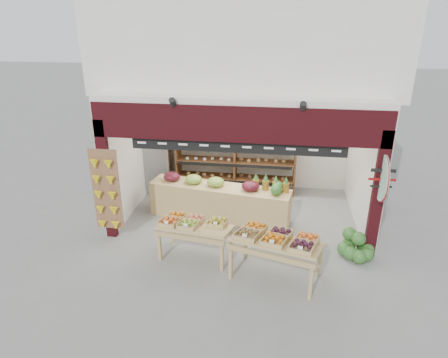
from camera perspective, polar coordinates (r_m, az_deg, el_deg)
ground at (r=9.57m, az=2.34°, el=-6.01°), size 60.00×60.00×0.00m
shop_structure at (r=10.03m, az=3.71°, el=18.80°), size 6.36×5.12×5.40m
banana_board at (r=8.72m, az=-16.51°, el=-1.80°), size 0.60×0.15×1.80m
gift_sign at (r=8.00m, az=21.65°, el=0.19°), size 0.04×0.93×0.92m
back_shelving at (r=10.75m, az=1.65°, el=4.37°), size 3.25×0.53×1.99m
refrigerator at (r=10.99m, az=-9.32°, el=2.83°), size 0.74×0.74×1.83m
cardboard_stack at (r=10.02m, az=-5.60°, el=-3.28°), size 1.01×0.73×0.61m
mid_counter at (r=9.49m, az=-0.70°, el=-3.13°), size 3.40×1.17×1.05m
display_table_left at (r=8.01m, az=-4.70°, el=-6.44°), size 1.51×0.98×0.92m
display_table_right at (r=7.36m, az=7.57°, el=-8.55°), size 1.78×1.29×1.02m
watermelon_pile at (r=8.62m, az=18.38°, el=-9.27°), size 0.75×0.72×0.55m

